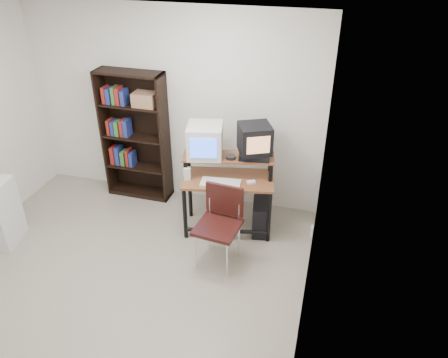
% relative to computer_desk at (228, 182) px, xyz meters
% --- Properties ---
extents(floor, '(4.00, 4.00, 0.01)m').
position_rel_computer_desk_xyz_m(floor, '(-0.92, -1.37, -0.68)').
color(floor, '#9F9683').
rests_on(floor, ground).
extents(ceiling, '(4.00, 4.00, 0.01)m').
position_rel_computer_desk_xyz_m(ceiling, '(-0.92, -1.37, 1.92)').
color(ceiling, white).
rests_on(ceiling, back_wall).
extents(back_wall, '(4.00, 0.01, 2.60)m').
position_rel_computer_desk_xyz_m(back_wall, '(-0.92, 0.63, 0.62)').
color(back_wall, silver).
rests_on(back_wall, floor).
extents(right_wall, '(0.01, 4.00, 2.60)m').
position_rel_computer_desk_xyz_m(right_wall, '(1.08, -1.37, 0.62)').
color(right_wall, silver).
rests_on(right_wall, floor).
extents(computer_desk, '(1.18, 0.75, 0.98)m').
position_rel_computer_desk_xyz_m(computer_desk, '(0.00, 0.00, 0.00)').
color(computer_desk, brown).
rests_on(computer_desk, floor).
extents(crt_monitor, '(0.48, 0.49, 0.39)m').
position_rel_computer_desk_xyz_m(crt_monitor, '(-0.30, 0.06, 0.49)').
color(crt_monitor, beige).
rests_on(crt_monitor, computer_desk).
extents(vcr, '(0.39, 0.30, 0.08)m').
position_rel_computer_desk_xyz_m(vcr, '(0.29, 0.13, 0.33)').
color(vcr, black).
rests_on(vcr, computer_desk).
extents(crt_tv, '(0.47, 0.47, 0.34)m').
position_rel_computer_desk_xyz_m(crt_tv, '(0.28, 0.15, 0.54)').
color(crt_tv, black).
rests_on(crt_tv, vcr).
extents(cd_spindle, '(0.16, 0.16, 0.05)m').
position_rel_computer_desk_xyz_m(cd_spindle, '(0.02, 0.03, 0.32)').
color(cd_spindle, '#26262B').
rests_on(cd_spindle, computer_desk).
extents(keyboard, '(0.49, 0.26, 0.03)m').
position_rel_computer_desk_xyz_m(keyboard, '(-0.05, -0.16, 0.06)').
color(keyboard, beige).
rests_on(keyboard, computer_desk).
extents(mousepad, '(0.23, 0.19, 0.01)m').
position_rel_computer_desk_xyz_m(mousepad, '(0.29, -0.04, 0.05)').
color(mousepad, black).
rests_on(mousepad, computer_desk).
extents(mouse, '(0.12, 0.10, 0.03)m').
position_rel_computer_desk_xyz_m(mouse, '(0.29, -0.05, 0.07)').
color(mouse, white).
rests_on(mouse, mousepad).
extents(desk_speaker, '(0.10, 0.09, 0.17)m').
position_rel_computer_desk_xyz_m(desk_speaker, '(-0.46, -0.16, 0.13)').
color(desk_speaker, beige).
rests_on(desk_speaker, computer_desk).
extents(pc_tower, '(0.27, 0.48, 0.42)m').
position_rel_computer_desk_xyz_m(pc_tower, '(0.41, 0.05, -0.47)').
color(pc_tower, black).
rests_on(pc_tower, floor).
extents(school_chair, '(0.51, 0.51, 0.92)m').
position_rel_computer_desk_xyz_m(school_chair, '(0.07, -0.61, -0.10)').
color(school_chair, black).
rests_on(school_chair, floor).
extents(bookshelf, '(0.90, 0.31, 1.79)m').
position_rel_computer_desk_xyz_m(bookshelf, '(-1.42, 0.49, 0.24)').
color(bookshelf, black).
rests_on(bookshelf, floor).
extents(wall_outlet, '(0.02, 0.08, 0.12)m').
position_rel_computer_desk_xyz_m(wall_outlet, '(1.07, -0.22, -0.38)').
color(wall_outlet, beige).
rests_on(wall_outlet, right_wall).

